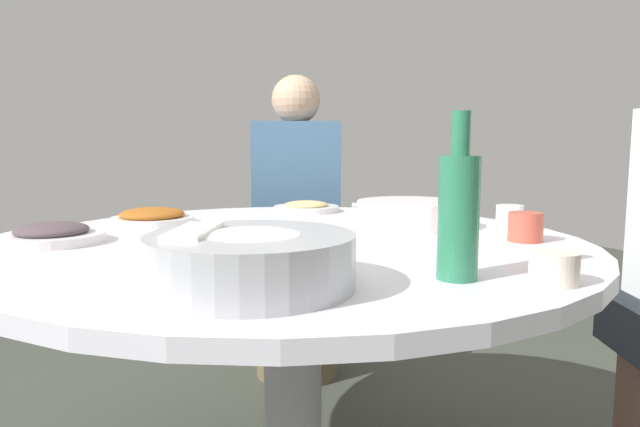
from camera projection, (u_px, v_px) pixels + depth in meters
round_dining_table at (292, 291)px, 1.30m from camera, size 1.34×1.34×0.72m
rice_bowl at (251, 260)px, 0.84m from camera, size 0.32×0.32×0.09m
soup_bowl at (409, 215)px, 1.46m from camera, size 0.27×0.28×0.07m
dish_noodles at (306, 207)px, 1.81m from camera, size 0.21×0.21×0.03m
dish_eggplant at (52, 234)px, 1.24m from camera, size 0.22×0.22×0.05m
dish_stirfry at (152, 217)px, 1.52m from camera, size 0.22×0.22×0.05m
green_bottle at (458, 213)px, 0.89m from camera, size 0.07×0.07×0.27m
tea_cup_near at (510, 215)px, 1.50m from camera, size 0.07×0.07×0.05m
tea_cup_far at (554, 268)px, 0.87m from camera, size 0.08×0.08×0.05m
tea_cup_side at (525, 227)px, 1.25m from camera, size 0.08×0.08×0.07m
stool_for_diner_left at (297, 320)px, 2.29m from camera, size 0.33×0.33×0.44m
diner_left at (296, 189)px, 2.22m from camera, size 0.44×0.43×0.76m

